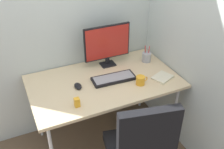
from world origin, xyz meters
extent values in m
plane|color=brown|center=(0.00, 0.00, 0.00)|extent=(8.00, 8.00, 0.00)
cube|color=#B7C1BC|center=(0.72, -0.16, 1.40)|extent=(0.04, 1.94, 2.80)
cube|color=#D1B78C|center=(0.00, 0.00, 0.74)|extent=(1.39, 0.81, 0.03)
cylinder|color=silver|center=(0.62, -0.33, 0.36)|extent=(0.03, 0.03, 0.72)
cylinder|color=silver|center=(-0.62, 0.33, 0.36)|extent=(0.03, 0.03, 0.72)
cylinder|color=silver|center=(0.62, 0.33, 0.36)|extent=(0.03, 0.03, 0.72)
cube|color=black|center=(0.03, -0.60, 0.41)|extent=(0.57, 0.54, 0.08)
cube|color=black|center=(-0.01, -0.82, 0.73)|extent=(0.44, 0.16, 0.57)
cube|color=black|center=(0.15, 0.25, 0.76)|extent=(0.15, 0.12, 0.01)
cube|color=black|center=(0.15, 0.26, 0.80)|extent=(0.04, 0.02, 0.08)
cube|color=black|center=(0.15, 0.26, 1.00)|extent=(0.48, 0.02, 0.35)
cube|color=#B2261E|center=(0.15, 0.25, 1.00)|extent=(0.45, 0.01, 0.32)
cube|color=black|center=(0.09, -0.03, 0.76)|extent=(0.42, 0.19, 0.02)
cube|color=gray|center=(0.09, -0.03, 0.78)|extent=(0.38, 0.15, 0.00)
ellipsoid|color=black|center=(-0.26, -0.01, 0.77)|extent=(0.06, 0.11, 0.03)
cylinder|color=#9EA0A5|center=(0.55, 0.15, 0.80)|extent=(0.09, 0.09, 0.10)
cylinder|color=silver|center=(0.54, 0.15, 0.86)|extent=(0.02, 0.01, 0.12)
cylinder|color=silver|center=(0.56, 0.15, 0.86)|extent=(0.02, 0.01, 0.12)
torus|color=#3FAD59|center=(0.55, 0.15, 0.81)|extent=(0.03, 0.04, 0.01)
cylinder|color=red|center=(0.54, 0.16, 0.85)|extent=(0.02, 0.01, 0.15)
cylinder|color=red|center=(0.56, 0.14, 0.85)|extent=(0.02, 0.02, 0.15)
cube|color=beige|center=(0.52, -0.20, 0.76)|extent=(0.22, 0.20, 0.02)
cylinder|color=orange|center=(0.28, -0.20, 0.79)|extent=(0.08, 0.08, 0.08)
torus|color=orange|center=(0.33, -0.20, 0.80)|extent=(0.05, 0.01, 0.05)
cube|color=orange|center=(-0.35, -0.26, 0.79)|extent=(0.04, 0.04, 0.08)
camera|label=1|loc=(-0.78, -1.89, 2.12)|focal=42.15mm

